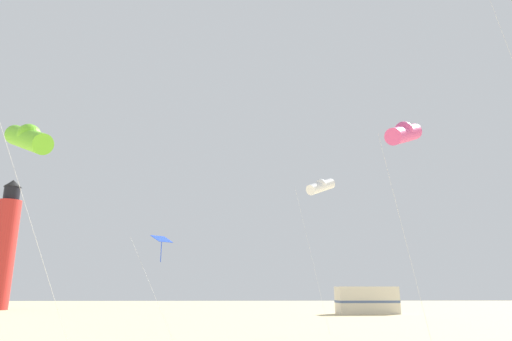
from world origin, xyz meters
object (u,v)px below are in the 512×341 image
object	(u,v)px
kite_tube_white	(321,186)
kite_tube_lime	(29,138)
lighthouse_distant	(4,247)
rv_van_cream	(367,300)
kite_diamond_blue	(161,242)
kite_tube_rainbow	(404,133)

from	to	relation	value
kite_tube_white	kite_tube_lime	bearing A→B (deg)	-130.31
lighthouse_distant	rv_van_cream	size ratio (longest dim) A/B	2.55
kite_diamond_blue	lighthouse_distant	xyz separation A→B (m)	(-26.44, 36.31, 2.93)
kite_tube_rainbow	kite_diamond_blue	size ratio (longest dim) A/B	1.79
kite_diamond_blue	kite_tube_lime	bearing A→B (deg)	-107.93
kite_tube_white	lighthouse_distant	xyz separation A→B (m)	(-36.00, 30.83, -1.40)
kite_tube_white	lighthouse_distant	bearing A→B (deg)	139.42
kite_diamond_blue	lighthouse_distant	size ratio (longest dim) A/B	0.31
kite_tube_white	kite_diamond_blue	size ratio (longest dim) A/B	1.88
kite_tube_white	kite_diamond_blue	bearing A→B (deg)	-150.20
kite_tube_lime	kite_tube_rainbow	bearing A→B (deg)	11.01
kite_tube_rainbow	kite_tube_lime	distance (m)	14.20
kite_tube_white	lighthouse_distant	size ratio (longest dim) A/B	0.59
kite_tube_white	rv_van_cream	xyz separation A→B (m)	(8.12, 19.84, -7.85)
kite_tube_rainbow	lighthouse_distant	bearing A→B (deg)	130.96
lighthouse_distant	kite_tube_white	bearing A→B (deg)	-40.58
kite_tube_rainbow	kite_tube_white	distance (m)	12.21
lighthouse_distant	kite_tube_lime	bearing A→B (deg)	-62.85
kite_tube_white	kite_diamond_blue	xyz separation A→B (m)	(-9.55, -5.47, -4.33)
kite_tube_rainbow	lighthouse_distant	distance (m)	56.90
lighthouse_distant	rv_van_cream	distance (m)	45.92
kite_tube_lime	kite_tube_white	bearing A→B (deg)	49.69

